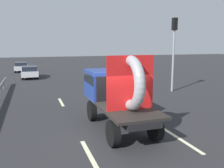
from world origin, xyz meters
name	(u,v)px	position (x,y,z in m)	size (l,w,h in m)	color
ground_plane	(116,135)	(0.00, 0.00, 0.00)	(120.00, 120.00, 0.00)	#28282B
flatbed_truck	(115,90)	(0.40, 1.33, 1.61)	(2.02, 5.07, 3.25)	black
distant_sedan	(30,72)	(-3.26, 18.43, 0.68)	(1.67, 3.90, 1.27)	black
traffic_light	(174,44)	(7.18, 7.13, 3.64)	(0.42, 0.36, 5.55)	gray
lane_dash_left_near	(91,158)	(-1.43, -1.63, 0.00)	(2.91, 0.16, 0.01)	beige
lane_dash_left_far	(61,102)	(-1.43, 6.35, 0.00)	(2.16, 0.16, 0.01)	beige
lane_dash_right_near	(180,139)	(2.23, -1.18, 0.00)	(2.80, 0.16, 0.01)	beige
lane_dash_right_far	(116,98)	(2.23, 6.25, 0.00)	(2.24, 0.16, 0.01)	beige
oncoming_car	(21,66)	(-4.33, 25.14, 0.66)	(1.61, 3.76, 1.23)	black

